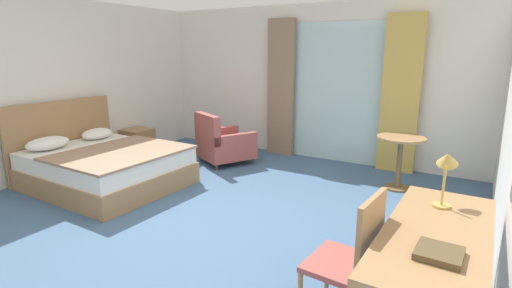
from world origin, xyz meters
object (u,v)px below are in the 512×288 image
at_px(writing_desk, 436,244).
at_px(armchair_by_window, 223,144).
at_px(desk_lamp, 447,165).
at_px(round_cafe_table, 400,151).
at_px(closed_book, 439,253).
at_px(nightstand, 138,142).
at_px(desk_chair, 353,255).
at_px(bed, 103,165).

bearing_deg(writing_desk, armchair_by_window, 143.30).
xyz_separation_m(desk_lamp, round_cafe_table, (-0.73, 2.33, -0.51)).
relative_size(writing_desk, armchair_by_window, 1.53).
distance_m(closed_book, armchair_by_window, 4.68).
relative_size(nightstand, closed_book, 2.06).
bearing_deg(desk_lamp, nightstand, 161.58).
bearing_deg(armchair_by_window, desk_chair, -42.19).
distance_m(nightstand, desk_chair, 5.23).
relative_size(bed, desk_chair, 2.15).
bearing_deg(armchair_by_window, closed_book, -39.62).
bearing_deg(nightstand, desk_chair, -26.97).
height_order(bed, nightstand, bed).
relative_size(desk_chair, round_cafe_table, 1.31).
bearing_deg(round_cafe_table, bed, -151.29).
xyz_separation_m(writing_desk, armchair_by_window, (-3.55, 2.64, -0.34)).
bearing_deg(desk_chair, writing_desk, 16.25).
bearing_deg(nightstand, round_cafe_table, 8.15).
bearing_deg(bed, desk_lamp, -4.68).
bearing_deg(bed, closed_book, -15.41).
height_order(bed, desk_lamp, desk_lamp).
distance_m(nightstand, closed_book, 5.80).
height_order(bed, round_cafe_table, bed).
bearing_deg(armchair_by_window, desk_lamp, -30.97).
bearing_deg(armchair_by_window, round_cafe_table, 4.41).
relative_size(desk_lamp, armchair_by_window, 0.39).
xyz_separation_m(bed, armchair_by_window, (0.81, 1.76, 0.04)).
relative_size(closed_book, round_cafe_table, 0.33).
bearing_deg(closed_book, armchair_by_window, 142.72).
relative_size(bed, nightstand, 4.16).
bearing_deg(writing_desk, round_cafe_table, 104.72).
xyz_separation_m(bed, desk_chair, (3.88, -1.02, 0.23)).
xyz_separation_m(armchair_by_window, round_cafe_table, (2.80, 0.22, 0.20)).
xyz_separation_m(desk_chair, round_cafe_table, (-0.27, 3.00, 0.01)).
height_order(desk_chair, round_cafe_table, desk_chair).
distance_m(writing_desk, closed_book, 0.35).
bearing_deg(desk_lamp, bed, 175.32).
bearing_deg(bed, round_cafe_table, 28.71).
bearing_deg(desk_lamp, closed_book, -85.46).
bearing_deg(round_cafe_table, closed_book, -75.99).
distance_m(armchair_by_window, round_cafe_table, 2.81).
xyz_separation_m(bed, nightstand, (-0.78, 1.35, -0.05)).
bearing_deg(desk_chair, desk_lamp, 55.85).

